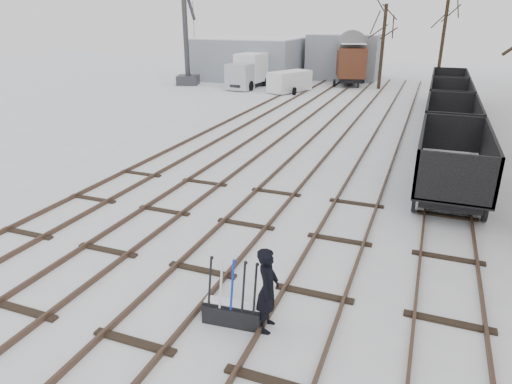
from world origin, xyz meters
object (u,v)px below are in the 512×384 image
ground_frame (233,312)px  crane (188,57)px  panel_van (290,81)px  freight_wagon_a (451,172)px  box_van_wagon (351,61)px  lorry (252,70)px  worker (268,290)px

ground_frame → crane: 36.95m
panel_van → crane: (-10.40, 1.12, 1.61)m
freight_wagon_a → ground_frame: bearing=-114.5°
panel_van → ground_frame: bearing=-51.1°
box_van_wagon → crane: 15.29m
panel_van → crane: 10.58m
freight_wagon_a → lorry: size_ratio=0.89×
ground_frame → panel_van: (-8.22, 30.72, 0.64)m
panel_van → crane: bearing=-162.2°
ground_frame → lorry: size_ratio=0.22×
freight_wagon_a → box_van_wagon: box_van_wagon is taller
worker → crane: crane is taller
panel_van → crane: crane is taller
box_van_wagon → crane: bearing=-175.5°
crane → lorry: bearing=-12.0°
worker → lorry: bearing=15.3°
box_van_wagon → lorry: size_ratio=0.82×
worker → panel_van: 31.91m
ground_frame → box_van_wagon: 37.15m
box_van_wagon → lorry: bearing=-166.4°
box_van_wagon → crane: (-14.44, -5.03, 0.29)m
panel_van → freight_wagon_a: bearing=-35.2°
lorry → panel_van: size_ratio=1.54×
ground_frame → freight_wagon_a: (4.38, 9.64, 0.65)m
worker → lorry: 34.92m
worker → lorry: lorry is taller
worker → freight_wagon_a: freight_wagon_a is taller
worker → crane: size_ratio=0.20×
worker → freight_wagon_a: 10.21m
worker → lorry: (-13.16, 32.34, 0.59)m
worker → freight_wagon_a: bearing=-27.7°
worker → panel_van: worker is taller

